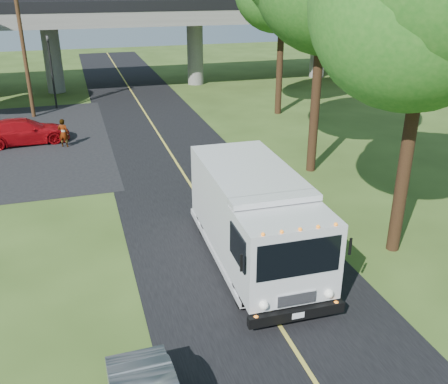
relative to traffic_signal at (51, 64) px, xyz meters
name	(u,v)px	position (x,y,z in m)	size (l,w,h in m)	color
ground	(257,290)	(6.00, -26.00, -3.20)	(120.00, 120.00, 0.00)	#354B1B
road	(185,176)	(6.00, -16.00, -3.19)	(7.00, 90.00, 0.02)	black
lane_line	(185,176)	(6.00, -16.00, -3.17)	(0.12, 90.00, 0.01)	gold
overpass	(125,33)	(6.00, 6.00, 1.36)	(54.00, 10.00, 7.30)	slate
traffic_signal	(51,64)	(0.00, 0.00, 0.00)	(0.18, 0.22, 5.20)	black
utility_pole	(23,48)	(-1.50, -2.00, 1.40)	(1.60, 0.26, 9.00)	#472D19
step_van	(254,216)	(6.49, -24.33, -1.50)	(2.88, 7.51, 3.13)	silver
red_sedan	(24,131)	(-1.69, -8.21, -2.47)	(2.04, 5.01, 1.45)	#A40A0F
pedestrian	(63,133)	(0.49, -9.57, -2.39)	(0.59, 0.39, 1.63)	gray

